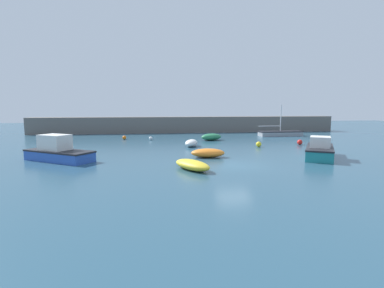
{
  "coord_description": "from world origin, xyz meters",
  "views": [
    {
      "loc": [
        -5.87,
        -20.43,
        4.2
      ],
      "look_at": [
        -1.86,
        8.41,
        0.5
      ],
      "focal_mm": 28.0,
      "sensor_mm": 36.0,
      "label": 1
    }
  ],
  "objects_px": {
    "dinghy_near_pier": "(191,143)",
    "motorboat_with_cabin": "(58,151)",
    "rowboat_white_midwater": "(208,153)",
    "mooring_buoy_red": "(300,142)",
    "cabin_cruiser_white": "(320,150)",
    "rowboat_blue_near": "(192,165)",
    "sailboat_short_mast": "(280,133)",
    "mooring_buoy_white": "(151,138)",
    "mooring_buoy_orange": "(124,138)",
    "mooring_buoy_yellow": "(259,144)",
    "open_tender_yellow": "(211,137)"
  },
  "relations": [
    {
      "from": "rowboat_white_midwater",
      "to": "mooring_buoy_orange",
      "type": "height_order",
      "value": "rowboat_white_midwater"
    },
    {
      "from": "cabin_cruiser_white",
      "to": "motorboat_with_cabin",
      "type": "height_order",
      "value": "motorboat_with_cabin"
    },
    {
      "from": "dinghy_near_pier",
      "to": "cabin_cruiser_white",
      "type": "relative_size",
      "value": 0.45
    },
    {
      "from": "open_tender_yellow",
      "to": "mooring_buoy_orange",
      "type": "relative_size",
      "value": 6.16
    },
    {
      "from": "motorboat_with_cabin",
      "to": "sailboat_short_mast",
      "type": "height_order",
      "value": "sailboat_short_mast"
    },
    {
      "from": "mooring_buoy_orange",
      "to": "motorboat_with_cabin",
      "type": "bearing_deg",
      "value": -104.94
    },
    {
      "from": "mooring_buoy_orange",
      "to": "mooring_buoy_white",
      "type": "bearing_deg",
      "value": -18.14
    },
    {
      "from": "rowboat_white_midwater",
      "to": "mooring_buoy_white",
      "type": "relative_size",
      "value": 6.59
    },
    {
      "from": "dinghy_near_pier",
      "to": "cabin_cruiser_white",
      "type": "xyz_separation_m",
      "value": [
        9.43,
        -8.26,
        0.26
      ]
    },
    {
      "from": "dinghy_near_pier",
      "to": "mooring_buoy_white",
      "type": "distance_m",
      "value": 7.85
    },
    {
      "from": "sailboat_short_mast",
      "to": "mooring_buoy_yellow",
      "type": "xyz_separation_m",
      "value": [
        -7.1,
        -10.59,
        -0.09
      ]
    },
    {
      "from": "sailboat_short_mast",
      "to": "cabin_cruiser_white",
      "type": "bearing_deg",
      "value": -104.86
    },
    {
      "from": "motorboat_with_cabin",
      "to": "mooring_buoy_white",
      "type": "bearing_deg",
      "value": 95.86
    },
    {
      "from": "mooring_buoy_red",
      "to": "dinghy_near_pier",
      "type": "bearing_deg",
      "value": 179.12
    },
    {
      "from": "open_tender_yellow",
      "to": "mooring_buoy_orange",
      "type": "xyz_separation_m",
      "value": [
        -10.74,
        2.29,
        -0.17
      ]
    },
    {
      "from": "dinghy_near_pier",
      "to": "mooring_buoy_orange",
      "type": "bearing_deg",
      "value": 65.85
    },
    {
      "from": "dinghy_near_pier",
      "to": "open_tender_yellow",
      "type": "distance_m",
      "value": 6.31
    },
    {
      "from": "rowboat_white_midwater",
      "to": "mooring_buoy_orange",
      "type": "relative_size",
      "value": 5.89
    },
    {
      "from": "mooring_buoy_white",
      "to": "motorboat_with_cabin",
      "type": "bearing_deg",
      "value": -118.33
    },
    {
      "from": "rowboat_blue_near",
      "to": "motorboat_with_cabin",
      "type": "distance_m",
      "value": 10.93
    },
    {
      "from": "mooring_buoy_yellow",
      "to": "mooring_buoy_white",
      "type": "bearing_deg",
      "value": 144.62
    },
    {
      "from": "mooring_buoy_white",
      "to": "mooring_buoy_red",
      "type": "relative_size",
      "value": 0.78
    },
    {
      "from": "open_tender_yellow",
      "to": "mooring_buoy_red",
      "type": "xyz_separation_m",
      "value": [
        8.71,
        -5.61,
        -0.13
      ]
    },
    {
      "from": "open_tender_yellow",
      "to": "mooring_buoy_orange",
      "type": "height_order",
      "value": "open_tender_yellow"
    },
    {
      "from": "mooring_buoy_yellow",
      "to": "mooring_buoy_red",
      "type": "bearing_deg",
      "value": 11.64
    },
    {
      "from": "sailboat_short_mast",
      "to": "mooring_buoy_red",
      "type": "relative_size",
      "value": 11.13
    },
    {
      "from": "cabin_cruiser_white",
      "to": "rowboat_white_midwater",
      "type": "distance_m",
      "value": 9.11
    },
    {
      "from": "cabin_cruiser_white",
      "to": "dinghy_near_pier",
      "type": "bearing_deg",
      "value": 79.98
    },
    {
      "from": "cabin_cruiser_white",
      "to": "rowboat_white_midwater",
      "type": "relative_size",
      "value": 1.97
    },
    {
      "from": "open_tender_yellow",
      "to": "mooring_buoy_red",
      "type": "height_order",
      "value": "open_tender_yellow"
    },
    {
      "from": "rowboat_blue_near",
      "to": "dinghy_near_pier",
      "type": "bearing_deg",
      "value": -36.13
    },
    {
      "from": "rowboat_blue_near",
      "to": "mooring_buoy_yellow",
      "type": "distance_m",
      "value": 13.15
    },
    {
      "from": "motorboat_with_cabin",
      "to": "mooring_buoy_red",
      "type": "relative_size",
      "value": 10.38
    },
    {
      "from": "rowboat_blue_near",
      "to": "open_tender_yellow",
      "type": "height_order",
      "value": "open_tender_yellow"
    },
    {
      "from": "mooring_buoy_orange",
      "to": "dinghy_near_pier",
      "type": "bearing_deg",
      "value": -45.77
    },
    {
      "from": "rowboat_white_midwater",
      "to": "mooring_buoy_white",
      "type": "bearing_deg",
      "value": 115.04
    },
    {
      "from": "cabin_cruiser_white",
      "to": "mooring_buoy_white",
      "type": "relative_size",
      "value": 12.97
    },
    {
      "from": "dinghy_near_pier",
      "to": "sailboat_short_mast",
      "type": "distance_m",
      "value": 16.82
    },
    {
      "from": "rowboat_white_midwater",
      "to": "mooring_buoy_red",
      "type": "bearing_deg",
      "value": 35.63
    },
    {
      "from": "mooring_buoy_white",
      "to": "sailboat_short_mast",
      "type": "bearing_deg",
      "value": 8.55
    },
    {
      "from": "rowboat_blue_near",
      "to": "mooring_buoy_red",
      "type": "distance_m",
      "value": 17.49
    },
    {
      "from": "dinghy_near_pier",
      "to": "motorboat_with_cabin",
      "type": "xyz_separation_m",
      "value": [
        -11.34,
        -6.61,
        0.35
      ]
    },
    {
      "from": "sailboat_short_mast",
      "to": "mooring_buoy_yellow",
      "type": "distance_m",
      "value": 12.75
    },
    {
      "from": "rowboat_blue_near",
      "to": "cabin_cruiser_white",
      "type": "height_order",
      "value": "cabin_cruiser_white"
    },
    {
      "from": "sailboat_short_mast",
      "to": "rowboat_blue_near",
      "type": "bearing_deg",
      "value": -127.14
    },
    {
      "from": "open_tender_yellow",
      "to": "cabin_cruiser_white",
      "type": "height_order",
      "value": "cabin_cruiser_white"
    },
    {
      "from": "sailboat_short_mast",
      "to": "dinghy_near_pier",
      "type": "bearing_deg",
      "value": -146.58
    },
    {
      "from": "motorboat_with_cabin",
      "to": "mooring_buoy_yellow",
      "type": "height_order",
      "value": "motorboat_with_cabin"
    },
    {
      "from": "open_tender_yellow",
      "to": "sailboat_short_mast",
      "type": "relative_size",
      "value": 0.48
    },
    {
      "from": "motorboat_with_cabin",
      "to": "mooring_buoy_yellow",
      "type": "bearing_deg",
      "value": 50.67
    }
  ]
}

